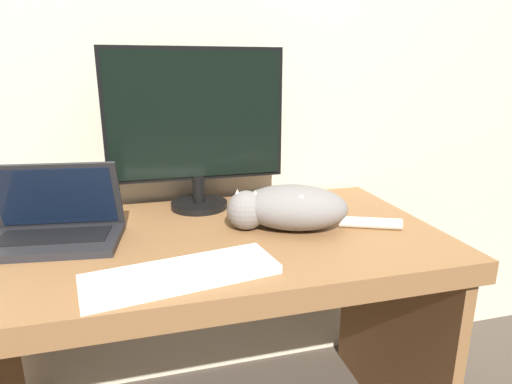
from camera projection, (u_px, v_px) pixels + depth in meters
wall_back at (180, 29)px, 1.40m from camera, size 6.40×0.06×2.60m
desk at (206, 288)px, 1.22m from camera, size 1.31×0.70×0.73m
monitor at (196, 126)px, 1.34m from camera, size 0.56×0.18×0.51m
laptop at (54, 227)px, 1.12m from camera, size 0.36×0.25×0.21m
external_keyboard at (182, 274)px, 0.93m from camera, size 0.44×0.21×0.02m
cat at (289, 207)px, 1.21m from camera, size 0.49×0.28×0.13m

